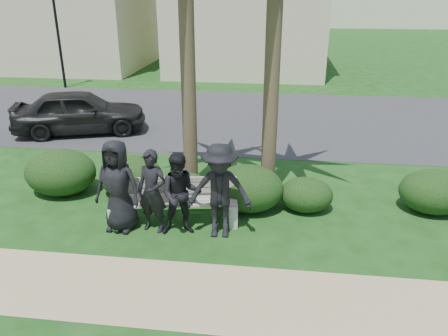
% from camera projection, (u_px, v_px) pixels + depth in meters
% --- Properties ---
extents(ground, '(160.00, 160.00, 0.00)m').
position_uv_depth(ground, '(227.00, 234.00, 8.22)').
color(ground, '#163E11').
rests_on(ground, ground).
extents(footpath, '(30.00, 1.60, 0.01)m').
position_uv_depth(footpath, '(213.00, 296.00, 6.57)').
color(footpath, tan).
rests_on(footpath, ground).
extents(asphalt_street, '(160.00, 8.00, 0.01)m').
position_uv_depth(asphalt_street, '(254.00, 118.00, 15.55)').
color(asphalt_street, '#2D2D30').
rests_on(asphalt_street, ground).
extents(stucco_bldg_left, '(10.40, 8.40, 7.30)m').
position_uv_depth(stucco_bldg_left, '(55.00, 0.00, 24.70)').
color(stucco_bldg_left, beige).
rests_on(stucco_bldg_left, ground).
extents(stucco_bldg_right, '(8.40, 8.40, 7.30)m').
position_uv_depth(stucco_bldg_right, '(248.00, 0.00, 23.43)').
color(stucco_bldg_right, beige).
rests_on(stucco_bldg_right, ground).
extents(street_lamp, '(0.36, 0.36, 4.29)m').
position_uv_depth(street_lamp, '(56.00, 21.00, 19.13)').
color(street_lamp, black).
rests_on(street_lamp, ground).
extents(park_bench, '(2.53, 0.94, 0.86)m').
position_uv_depth(park_bench, '(175.00, 205.00, 8.49)').
color(park_bench, gray).
rests_on(park_bench, ground).
extents(man_a, '(0.93, 0.66, 1.78)m').
position_uv_depth(man_a, '(118.00, 186.00, 8.09)').
color(man_a, black).
rests_on(man_a, ground).
extents(man_b, '(0.66, 0.50, 1.61)m').
position_uv_depth(man_b, '(152.00, 192.00, 8.07)').
color(man_b, black).
rests_on(man_b, ground).
extents(man_c, '(0.88, 0.74, 1.59)m').
position_uv_depth(man_c, '(181.00, 194.00, 7.98)').
color(man_c, black).
rests_on(man_c, ground).
extents(man_d, '(1.21, 0.75, 1.81)m').
position_uv_depth(man_d, '(220.00, 191.00, 7.84)').
color(man_d, black).
rests_on(man_d, ground).
extents(hedge_a, '(1.58, 1.31, 1.03)m').
position_uv_depth(hedge_a, '(60.00, 171.00, 9.72)').
color(hedge_a, black).
rests_on(hedge_a, ground).
extents(hedge_b, '(1.42, 1.18, 0.93)m').
position_uv_depth(hedge_b, '(131.00, 175.00, 9.63)').
color(hedge_b, black).
rests_on(hedge_b, ground).
extents(hedge_c, '(0.94, 0.78, 0.62)m').
position_uv_depth(hedge_c, '(188.00, 187.00, 9.45)').
color(hedge_c, black).
rests_on(hedge_c, ground).
extents(hedge_d, '(1.49, 1.23, 0.97)m').
position_uv_depth(hedge_d, '(248.00, 187.00, 9.01)').
color(hedge_d, black).
rests_on(hedge_d, ground).
extents(hedge_e, '(1.10, 0.91, 0.72)m').
position_uv_depth(hedge_e, '(306.00, 194.00, 9.01)').
color(hedge_e, black).
rests_on(hedge_e, ground).
extents(hedge_f, '(1.39, 1.14, 0.90)m').
position_uv_depth(hedge_f, '(434.00, 191.00, 8.93)').
color(hedge_f, black).
rests_on(hedge_f, ground).
extents(car_a, '(4.33, 2.77, 1.37)m').
position_uv_depth(car_a, '(80.00, 112.00, 13.71)').
color(car_a, black).
rests_on(car_a, ground).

